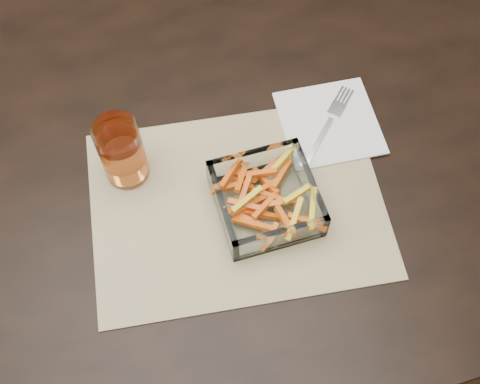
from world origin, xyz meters
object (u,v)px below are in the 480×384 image
glass_bowl (266,200)px  tumbler (122,153)px  dining_table (154,193)px  fork (329,123)px

glass_bowl → tumbler: bearing=147.1°
glass_bowl → tumbler: tumbler is taller
dining_table → tumbler: bearing=-178.2°
tumbler → fork: (0.34, -0.01, -0.05)m
tumbler → fork: 0.34m
dining_table → fork: size_ratio=11.95×
glass_bowl → dining_table: bearing=142.3°
dining_table → glass_bowl: (0.16, -0.12, 0.11)m
dining_table → fork: 0.32m
dining_table → fork: bearing=-1.4°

